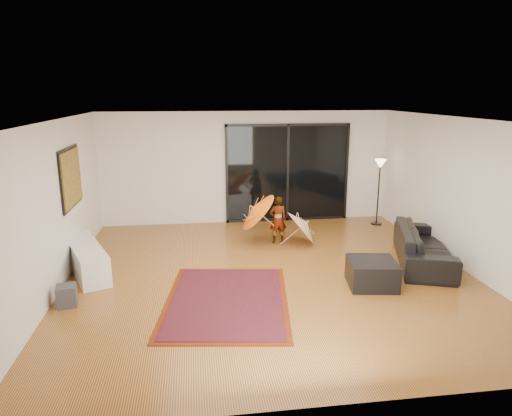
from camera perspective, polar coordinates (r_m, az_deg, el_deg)
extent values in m
plane|color=#A9732E|center=(8.14, 1.88, -8.36)|extent=(7.00, 7.00, 0.00)
plane|color=white|center=(7.52, 2.05, 10.98)|extent=(7.00, 7.00, 0.00)
plane|color=silver|center=(11.12, -1.13, 5.06)|extent=(7.00, 0.00, 7.00)
plane|color=silver|center=(4.48, 9.72, -9.41)|extent=(7.00, 0.00, 7.00)
plane|color=silver|center=(7.92, -23.85, 0.04)|extent=(0.00, 7.00, 7.00)
plane|color=silver|center=(8.99, 24.52, 1.55)|extent=(0.00, 7.00, 7.00)
cube|color=black|center=(11.27, 3.96, 4.39)|extent=(3.00, 0.04, 2.40)
cube|color=black|center=(11.11, 4.09, 10.32)|extent=(3.06, 0.06, 0.06)
cube|color=black|center=(11.51, 3.88, -1.38)|extent=(3.06, 0.06, 0.06)
cube|color=black|center=(11.25, 3.98, 4.37)|extent=(0.06, 0.06, 2.40)
cube|color=black|center=(8.80, -22.18, 3.53)|extent=(0.02, 1.28, 1.08)
cube|color=#1D491F|center=(8.80, -22.05, 3.54)|extent=(0.03, 1.18, 0.98)
cube|color=white|center=(8.73, -20.49, -5.88)|extent=(1.14, 1.90, 0.52)
cube|color=#424244|center=(7.54, -22.59, -10.08)|extent=(0.32, 0.32, 0.32)
cube|color=#581C07|center=(7.20, -3.68, -11.48)|extent=(2.21, 2.83, 0.01)
cube|color=maroon|center=(7.20, -3.69, -11.44)|extent=(2.03, 2.65, 0.02)
imported|color=black|center=(9.16, 20.22, -4.44)|extent=(1.60, 2.44, 0.66)
cube|color=black|center=(7.88, 14.29, -7.89)|extent=(0.87, 0.87, 0.44)
cylinder|color=black|center=(11.54, 14.80, -1.87)|extent=(0.27, 0.27, 0.03)
cylinder|color=black|center=(11.37, 15.03, 1.61)|extent=(0.04, 0.04, 1.47)
cone|color=#FFD899|center=(11.23, 15.28, 5.36)|extent=(0.27, 0.27, 0.22)
imported|color=#999999|center=(9.66, 2.75, -1.49)|extent=(0.39, 0.27, 1.02)
cone|color=#E15E0B|center=(9.47, -0.46, -0.38)|extent=(0.76, 0.94, 0.80)
cylinder|color=tan|center=(9.56, -0.45, -2.32)|extent=(0.38, 0.02, 0.36)
cylinder|color=tan|center=(9.44, -0.46, 0.24)|extent=(0.05, 0.02, 0.05)
cone|color=silver|center=(9.64, 6.42, -1.61)|extent=(0.69, 0.86, 0.78)
cylinder|color=tan|center=(9.75, 6.36, -3.70)|extent=(0.44, 0.02, 0.37)
cylinder|color=tan|center=(9.61, 6.44, -0.95)|extent=(0.05, 0.02, 0.05)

